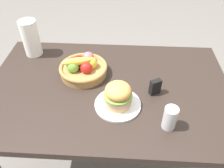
% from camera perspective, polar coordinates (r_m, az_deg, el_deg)
% --- Properties ---
extents(ground_plane, '(8.00, 8.00, 0.00)m').
position_cam_1_polar(ground_plane, '(1.91, -0.68, -17.49)').
color(ground_plane, slate).
extents(dining_table, '(1.40, 0.90, 0.75)m').
position_cam_1_polar(dining_table, '(1.40, -0.90, -3.74)').
color(dining_table, '#2D231E').
rests_on(dining_table, ground_plane).
extents(plate, '(0.24, 0.24, 0.01)m').
position_cam_1_polar(plate, '(1.22, 1.44, -5.04)').
color(plate, white).
rests_on(plate, dining_table).
extents(sandwich, '(0.15, 0.15, 0.13)m').
position_cam_1_polar(sandwich, '(1.17, 1.50, -2.66)').
color(sandwich, '#DBAD60').
rests_on(sandwich, plate).
extents(soda_can, '(0.07, 0.07, 0.13)m').
position_cam_1_polar(soda_can, '(1.12, 14.13, -8.07)').
color(soda_can, silver).
rests_on(soda_can, dining_table).
extents(fruit_basket, '(0.29, 0.29, 0.14)m').
position_cam_1_polar(fruit_basket, '(1.40, -7.14, 4.03)').
color(fruit_basket, '#9E7542').
rests_on(fruit_basket, dining_table).
extents(paper_towel_roll, '(0.11, 0.11, 0.24)m').
position_cam_1_polar(paper_towel_roll, '(1.62, -19.42, 10.63)').
color(paper_towel_roll, white).
rests_on(paper_towel_roll, dining_table).
extents(napkin_holder, '(0.07, 0.05, 0.09)m').
position_cam_1_polar(napkin_holder, '(1.28, 10.61, -0.72)').
color(napkin_holder, black).
rests_on(napkin_holder, dining_table).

